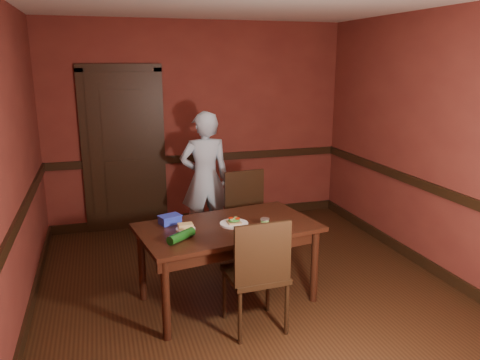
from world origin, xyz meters
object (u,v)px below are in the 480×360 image
chair_near (255,272)px  food_tub (170,219)px  chair_far (248,220)px  sandwich_plate (234,223)px  sauce_jar (265,223)px  cheese_saucer (185,227)px  person (205,179)px  dining_table (228,263)px

chair_near → food_tub: 0.95m
chair_far → chair_near: chair_far is taller
sandwich_plate → sauce_jar: size_ratio=2.76×
cheese_saucer → chair_near: bearing=-46.3°
person → sauce_jar: person is taller
cheese_saucer → food_tub: bearing=119.3°
dining_table → food_tub: 0.67m
cheese_saucer → food_tub: (-0.11, 0.19, 0.02)m
chair_far → sauce_jar: (-0.14, -0.92, 0.29)m
chair_near → person: person is taller
chair_far → sauce_jar: size_ratio=10.68×
chair_near → sandwich_plate: 0.56m
dining_table → sauce_jar: sauce_jar is taller
person → food_tub: 1.40m
chair_near → food_tub: size_ratio=4.43×
chair_near → sauce_jar: (0.20, 0.32, 0.29)m
chair_far → sandwich_plate: (-0.38, -0.75, 0.26)m
chair_far → person: size_ratio=0.62×
dining_table → sandwich_plate: size_ratio=6.11×
chair_far → food_tub: size_ratio=4.47×
person → sandwich_plate: 1.46m
dining_table → cheese_saucer: 0.55m
chair_far → chair_near: bearing=-110.7°
dining_table → cheese_saucer: (-0.38, 0.01, 0.39)m
sandwich_plate → cheese_saucer: 0.44m
food_tub → person: bearing=44.4°
person → sauce_jar: bearing=98.3°
sauce_jar → cheese_saucer: (-0.68, 0.18, -0.03)m
dining_table → chair_far: size_ratio=1.58×
chair_near → chair_far: bearing=-107.8°
person → cheese_saucer: person is taller
sauce_jar → cheese_saucer: sauce_jar is taller
sandwich_plate → sauce_jar: 0.29m
chair_near → person: (0.03, 1.95, 0.31)m
chair_far → cheese_saucer: bearing=-143.2°
chair_far → sandwich_plate: bearing=-122.1°
chair_far → dining_table: bearing=-125.7°
dining_table → cheese_saucer: cheese_saucer is taller
person → food_tub: (-0.61, -1.26, -0.03)m
cheese_saucer → sauce_jar: bearing=-14.6°
sauce_jar → food_tub: bearing=154.9°
person → food_tub: size_ratio=7.24×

